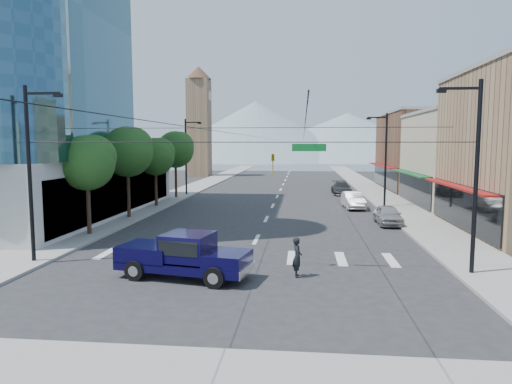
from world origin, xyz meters
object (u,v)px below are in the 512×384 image
at_px(pickup_truck, 183,254).
at_px(parked_car_near, 388,215).
at_px(parked_car_far, 341,188).
at_px(parked_car_mid, 353,200).
at_px(pedestrian, 297,257).

distance_m(pickup_truck, parked_car_near, 19.21).
bearing_deg(parked_car_near, parked_car_far, 94.07).
distance_m(parked_car_near, parked_car_mid, 8.73).
bearing_deg(parked_car_mid, pickup_truck, -117.33).
xyz_separation_m(pickup_truck, parked_car_mid, (10.18, 23.66, -0.29)).
height_order(pedestrian, parked_car_near, pedestrian).
height_order(pickup_truck, parked_car_near, pickup_truck).
relative_size(parked_car_mid, parked_car_far, 0.92).
relative_size(pickup_truck, parked_car_far, 1.23).
xyz_separation_m(parked_car_near, parked_car_mid, (-1.70, 8.57, 0.05)).
relative_size(parked_car_near, parked_car_mid, 0.90).
height_order(pickup_truck, parked_car_far, pickup_truck).
height_order(pedestrian, parked_car_far, pedestrian).
height_order(pickup_truck, parked_car_mid, pickup_truck).
xyz_separation_m(parked_car_near, parked_car_far, (-1.80, 20.64, 0.02)).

